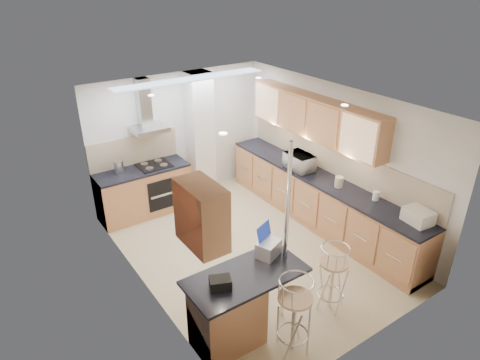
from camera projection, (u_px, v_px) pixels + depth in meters
ground at (251, 249)px, 7.11m from camera, size 4.80×4.80×0.00m
room_shell at (254, 152)px, 6.87m from camera, size 3.64×4.84×2.51m
right_counter at (319, 200)px, 7.67m from camera, size 0.63×4.40×0.92m
back_counter at (144, 191)px, 7.98m from camera, size 1.70×0.63×0.92m
peninsula at (246, 305)px, 5.26m from camera, size 1.47×0.72×0.94m
microwave at (300, 162)px, 7.69m from camera, size 0.37×0.54×0.30m
laptop at (268, 249)px, 5.35m from camera, size 0.36×0.32×0.21m
bag at (220, 283)px, 4.82m from camera, size 0.29×0.26×0.13m
bar_stool_near at (294, 316)px, 5.02m from camera, size 0.44×0.44×1.06m
bar_stool_end at (332, 278)px, 5.69m from camera, size 0.57×0.57×0.99m
jar_a at (295, 162)px, 7.84m from camera, size 0.15×0.15×0.16m
jar_b at (301, 162)px, 7.86m from camera, size 0.13×0.13×0.14m
jar_c at (339, 182)px, 7.09m from camera, size 0.14×0.14×0.18m
jar_d at (376, 196)px, 6.69m from camera, size 0.11×0.11×0.15m
bread_bin at (418, 216)px, 6.09m from camera, size 0.35×0.42×0.20m
kettle at (119, 167)px, 7.57m from camera, size 0.16×0.16×0.23m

